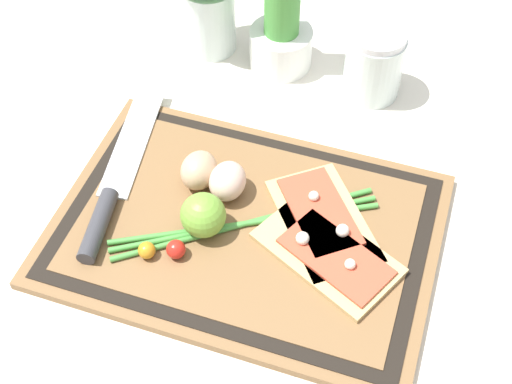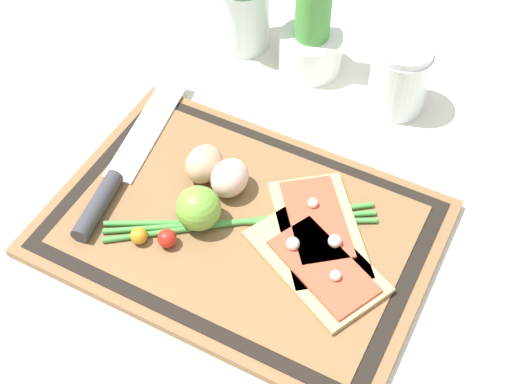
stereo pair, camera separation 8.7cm
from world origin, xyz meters
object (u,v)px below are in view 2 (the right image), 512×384
Objects in this scene: pizza_slice_far at (318,227)px; sauce_jar at (399,80)px; cherry_tomato_red at (167,238)px; pizza_slice_near at (317,262)px; cherry_tomato_yellow at (139,236)px; lime at (198,208)px; herb_pot at (312,29)px; knife at (116,177)px; egg_pink at (230,178)px; egg_brown at (204,164)px.

sauce_jar reaches higher than pizza_slice_far.
cherry_tomato_red is at bearing -112.27° from sauce_jar.
cherry_tomato_yellow is at bearing -161.74° from pizza_slice_near.
herb_pot is at bearing 91.44° from lime.
knife is at bearing -129.68° from sauce_jar.
sauce_jar reaches higher than cherry_tomato_red.
herb_pot is (0.04, 0.39, 0.04)m from cherry_tomato_yellow.
lime reaches higher than cherry_tomato_red.
knife is at bearing 154.19° from cherry_tomato_red.
sauce_jar is (-0.02, 0.31, 0.02)m from pizza_slice_near.
pizza_slice_near is at bearing -20.14° from egg_pink.
pizza_slice_near is at bearing -17.55° from egg_brown.
egg_pink is at bearing 22.11° from knife.
pizza_slice_near is at bearing 3.55° from lime.
egg_pink is at bearing -86.62° from herb_pot.
cherry_tomato_yellow is (-0.05, -0.06, -0.02)m from lime.
cherry_tomato_yellow is 0.20× the size of sauce_jar.
cherry_tomato_yellow is at bearing -130.81° from lime.
herb_pot is at bearing 85.00° from egg_brown.
egg_pink is (0.04, -0.01, 0.00)m from egg_brown.
pizza_slice_near is 0.21m from cherry_tomato_yellow.
pizza_slice_near is at bearing 17.99° from cherry_tomato_red.
pizza_slice_near reaches higher than knife.
pizza_slice_far is 0.91× the size of herb_pot.
egg_brown is 0.04m from egg_pink.
egg_pink is 0.11m from cherry_tomato_red.
lime reaches higher than egg_pink.
pizza_slice_near and cherry_tomato_red have the same top height.
pizza_slice_far is 0.17m from egg_brown.
sauce_jar is (0.12, 0.26, 0.01)m from egg_pink.
egg_brown is 2.37× the size of cherry_tomato_red.
egg_brown is at bearing 32.33° from knife.
herb_pot reaches higher than cherry_tomato_yellow.
sauce_jar reaches higher than pizza_slice_near.
cherry_tomato_red is (-0.02, -0.05, -0.02)m from lime.
sauce_jar is at bearing 64.28° from cherry_tomato_yellow.
herb_pot reaches higher than knife.
knife is 0.41m from sauce_jar.
pizza_slice_far is 3.36× the size of lime.
knife is 0.11m from egg_brown.
egg_pink is at bearing -7.63° from egg_brown.
pizza_slice_far is 0.13m from egg_pink.
pizza_slice_far is at bearing -2.87° from egg_pink.
cherry_tomato_yellow is at bearing -97.82° from egg_brown.
cherry_tomato_yellow is at bearing -115.52° from egg_pink.
herb_pot is 1.95× the size of sauce_jar.
herb_pot reaches higher than pizza_slice_far.
cherry_tomato_yellow is (-0.20, -0.07, 0.01)m from pizza_slice_near.
pizza_slice_near is 8.29× the size of cherry_tomato_red.
cherry_tomato_yellow is at bearing -95.90° from herb_pot.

